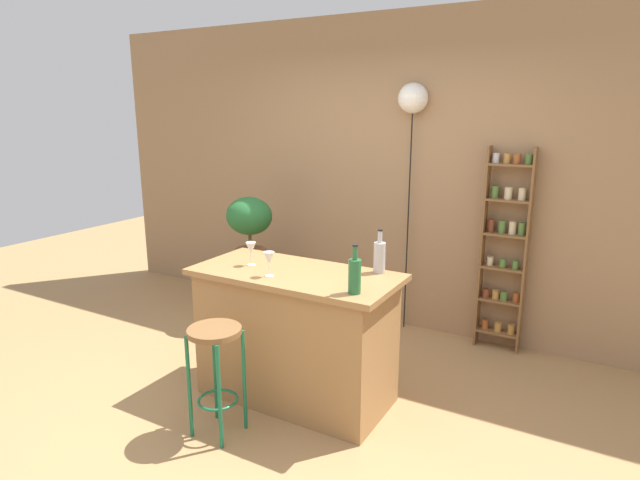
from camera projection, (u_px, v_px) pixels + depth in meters
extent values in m
plane|color=#A37A4C|center=(273.00, 416.00, 3.52)|extent=(12.00, 12.00, 0.00)
cube|color=#997551|center=(391.00, 175.00, 4.83)|extent=(6.40, 0.10, 2.80)
cube|color=#9E7042|center=(296.00, 338.00, 3.67)|extent=(1.29, 0.61, 0.88)
cube|color=#9E7042|center=(295.00, 274.00, 3.56)|extent=(1.40, 0.67, 0.04)
cylinder|color=#196642|center=(189.00, 388.00, 3.23)|extent=(0.02, 0.02, 0.67)
cylinder|color=#196642|center=(219.00, 398.00, 3.12)|extent=(0.02, 0.02, 0.67)
cylinder|color=#196642|center=(215.00, 371.00, 3.43)|extent=(0.02, 0.02, 0.67)
cylinder|color=#196642|center=(244.00, 380.00, 3.32)|extent=(0.02, 0.02, 0.67)
torus|color=#196642|center=(218.00, 400.00, 3.30)|extent=(0.25, 0.25, 0.02)
cylinder|color=brown|center=(214.00, 331.00, 3.19)|extent=(0.33, 0.33, 0.03)
cube|color=brown|center=(482.00, 249.00, 4.43)|extent=(0.02, 0.12, 1.70)
cube|color=brown|center=(526.00, 254.00, 4.26)|extent=(0.02, 0.12, 1.70)
cube|color=brown|center=(497.00, 332.00, 4.51)|extent=(0.33, 0.12, 0.02)
cylinder|color=#994C23|center=(485.00, 324.00, 4.55)|extent=(0.06, 0.06, 0.08)
cylinder|color=#AD7A38|center=(498.00, 327.00, 4.49)|extent=(0.06, 0.06, 0.08)
cylinder|color=#AD7A38|center=(511.00, 329.00, 4.44)|extent=(0.06, 0.06, 0.08)
cube|color=brown|center=(500.00, 300.00, 4.45)|extent=(0.33, 0.12, 0.02)
cylinder|color=brown|center=(486.00, 293.00, 4.48)|extent=(0.06, 0.06, 0.07)
cylinder|color=#AD7A38|center=(496.00, 294.00, 4.46)|extent=(0.06, 0.06, 0.07)
cylinder|color=#4C7033|center=(504.00, 296.00, 4.41)|extent=(0.06, 0.06, 0.07)
cylinder|color=#994C23|center=(516.00, 297.00, 4.38)|extent=(0.06, 0.06, 0.07)
cube|color=brown|center=(503.00, 268.00, 4.38)|extent=(0.33, 0.12, 0.02)
cylinder|color=beige|center=(490.00, 261.00, 4.42)|extent=(0.05, 0.05, 0.07)
cylinder|color=#4C7033|center=(503.00, 263.00, 4.36)|extent=(0.05, 0.05, 0.07)
cylinder|color=#4C7033|center=(516.00, 265.00, 4.31)|extent=(0.05, 0.05, 0.07)
cube|color=brown|center=(505.00, 235.00, 4.31)|extent=(0.33, 0.12, 0.02)
cylinder|color=brown|center=(491.00, 226.00, 4.36)|extent=(0.06, 0.06, 0.10)
cylinder|color=#4C7033|center=(502.00, 227.00, 4.32)|extent=(0.06, 0.06, 0.10)
cylinder|color=beige|center=(512.00, 228.00, 4.28)|extent=(0.06, 0.06, 0.10)
cylinder|color=#4C7033|center=(522.00, 229.00, 4.24)|extent=(0.06, 0.06, 0.10)
cube|color=brown|center=(508.00, 200.00, 4.24)|extent=(0.33, 0.12, 0.02)
cylinder|color=#4C7033|center=(495.00, 192.00, 4.29)|extent=(0.06, 0.06, 0.10)
cylinder|color=beige|center=(508.00, 193.00, 4.23)|extent=(0.06, 0.06, 0.10)
cylinder|color=beige|center=(522.00, 194.00, 4.19)|extent=(0.06, 0.06, 0.10)
cube|color=brown|center=(511.00, 165.00, 4.17)|extent=(0.33, 0.12, 0.02)
cylinder|color=silver|center=(496.00, 158.00, 4.23)|extent=(0.06, 0.06, 0.08)
cylinder|color=#AD7A38|center=(507.00, 158.00, 4.19)|extent=(0.06, 0.06, 0.08)
cylinder|color=#994C23|center=(517.00, 159.00, 4.14)|extent=(0.06, 0.06, 0.08)
cylinder|color=#4C7033|center=(529.00, 159.00, 4.11)|extent=(0.06, 0.06, 0.08)
cylinder|color=#2D2823|center=(252.00, 296.00, 5.07)|extent=(0.34, 0.34, 0.50)
cylinder|color=#935B3D|center=(251.00, 260.00, 4.98)|extent=(0.29, 0.29, 0.22)
cylinder|color=brown|center=(250.00, 240.00, 4.94)|extent=(0.03, 0.03, 0.16)
ellipsoid|color=#23602D|center=(249.00, 216.00, 4.88)|extent=(0.44, 0.39, 0.35)
cylinder|color=#236638|center=(355.00, 277.00, 3.12)|extent=(0.08, 0.08, 0.21)
cylinder|color=#236638|center=(355.00, 253.00, 3.08)|extent=(0.03, 0.03, 0.08)
cylinder|color=black|center=(355.00, 245.00, 3.07)|extent=(0.03, 0.03, 0.01)
cylinder|color=#B2B2B7|center=(379.00, 258.00, 3.51)|extent=(0.08, 0.08, 0.20)
cylinder|color=#B2B2B7|center=(380.00, 237.00, 3.48)|extent=(0.03, 0.03, 0.08)
cylinder|color=black|center=(380.00, 230.00, 3.47)|extent=(0.03, 0.03, 0.01)
cylinder|color=silver|center=(269.00, 276.00, 3.46)|extent=(0.06, 0.06, 0.00)
cylinder|color=silver|center=(269.00, 270.00, 3.45)|extent=(0.01, 0.01, 0.08)
cone|color=silver|center=(269.00, 258.00, 3.43)|extent=(0.07, 0.07, 0.08)
cylinder|color=silver|center=(252.00, 265.00, 3.70)|extent=(0.06, 0.06, 0.00)
cylinder|color=silver|center=(251.00, 259.00, 3.69)|extent=(0.01, 0.01, 0.08)
cone|color=silver|center=(251.00, 248.00, 3.67)|extent=(0.07, 0.07, 0.08)
cylinder|color=black|center=(408.00, 218.00, 4.72)|extent=(0.01, 0.01, 2.07)
sphere|color=white|center=(413.00, 98.00, 4.47)|extent=(0.26, 0.26, 0.26)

